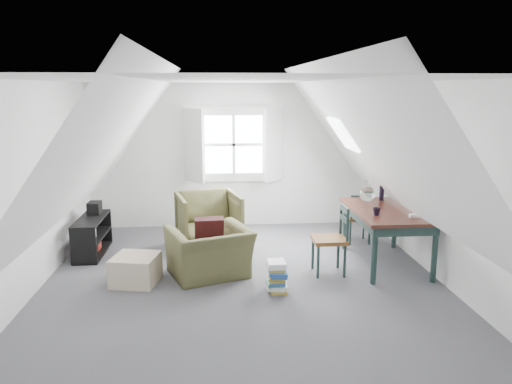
{
  "coord_description": "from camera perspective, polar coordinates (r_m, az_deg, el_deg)",
  "views": [
    {
      "loc": [
        -0.33,
        -5.9,
        2.41
      ],
      "look_at": [
        0.21,
        0.6,
        1.05
      ],
      "focal_mm": 35.0,
      "sensor_mm": 36.0,
      "label": 1
    }
  ],
  "objects": [
    {
      "name": "floor",
      "position": [
        6.38,
        -1.48,
        -10.39
      ],
      "size": [
        5.5,
        5.5,
        0.0
      ],
      "primitive_type": "plane",
      "color": "#4C4C50",
      "rests_on": "ground"
    },
    {
      "name": "ceiling",
      "position": [
        5.91,
        -1.61,
        12.68
      ],
      "size": [
        5.5,
        5.5,
        0.0
      ],
      "primitive_type": "plane",
      "rotation": [
        3.14,
        0.0,
        0.0
      ],
      "color": "white",
      "rests_on": "wall_back"
    },
    {
      "name": "wall_back",
      "position": [
        8.73,
        -2.56,
        4.16
      ],
      "size": [
        5.0,
        0.0,
        5.0
      ],
      "primitive_type": "plane",
      "rotation": [
        1.57,
        0.0,
        0.0
      ],
      "color": "silver",
      "rests_on": "ground"
    },
    {
      "name": "wall_front",
      "position": [
        3.37,
        1.11,
        -8.3
      ],
      "size": [
        5.0,
        0.0,
        5.0
      ],
      "primitive_type": "plane",
      "rotation": [
        -1.57,
        0.0,
        0.0
      ],
      "color": "silver",
      "rests_on": "ground"
    },
    {
      "name": "wall_left",
      "position": [
        6.39,
        -24.52,
        0.28
      ],
      "size": [
        0.0,
        5.5,
        5.5
      ],
      "primitive_type": "plane",
      "rotation": [
        1.57,
        0.0,
        1.57
      ],
      "color": "silver",
      "rests_on": "ground"
    },
    {
      "name": "wall_right",
      "position": [
        6.64,
        20.53,
        1.0
      ],
      "size": [
        0.0,
        5.5,
        5.5
      ],
      "primitive_type": "plane",
      "rotation": [
        1.57,
        0.0,
        -1.57
      ],
      "color": "silver",
      "rests_on": "ground"
    },
    {
      "name": "slope_left",
      "position": [
        6.06,
        -16.44,
        5.31
      ],
      "size": [
        3.19,
        5.5,
        4.48
      ],
      "primitive_type": "plane",
      "rotation": [
        0.0,
        2.19,
        0.0
      ],
      "color": "white",
      "rests_on": "wall_left"
    },
    {
      "name": "slope_right",
      "position": [
        6.22,
        12.9,
        5.66
      ],
      "size": [
        3.19,
        5.5,
        4.48
      ],
      "primitive_type": "plane",
      "rotation": [
        0.0,
        -2.19,
        0.0
      ],
      "color": "white",
      "rests_on": "wall_right"
    },
    {
      "name": "dormer_window",
      "position": [
        8.63,
        -2.56,
        5.41
      ],
      "size": [
        1.71,
        0.35,
        1.3
      ],
      "color": "white",
      "rests_on": "wall_back"
    },
    {
      "name": "skylight",
      "position": [
        7.47,
        9.89,
        6.52
      ],
      "size": [
        0.35,
        0.75,
        0.47
      ],
      "primitive_type": "cube",
      "rotation": [
        0.0,
        0.95,
        0.0
      ],
      "color": "white",
      "rests_on": "slope_right"
    },
    {
      "name": "armchair_near",
      "position": [
        6.65,
        -5.29,
        -9.5
      ],
      "size": [
        1.22,
        1.15,
        0.64
      ],
      "primitive_type": "imported",
      "rotation": [
        0.0,
        0.0,
        3.49
      ],
      "color": "#4C4B29",
      "rests_on": "floor"
    },
    {
      "name": "armchair_far",
      "position": [
        7.83,
        -5.39,
        -6.17
      ],
      "size": [
        1.09,
        1.11,
        0.85
      ],
      "primitive_type": "imported",
      "rotation": [
        0.0,
        0.0,
        0.22
      ],
      "color": "#4C4B29",
      "rests_on": "floor"
    },
    {
      "name": "throw_pillow",
      "position": [
        6.61,
        -5.38,
        -4.42
      ],
      "size": [
        0.39,
        0.25,
        0.39
      ],
      "primitive_type": "cube",
      "rotation": [
        0.31,
        0.0,
        0.07
      ],
      "color": "#390F13",
      "rests_on": "armchair_near"
    },
    {
      "name": "ottoman",
      "position": [
        6.51,
        -13.58,
        -8.59
      ],
      "size": [
        0.63,
        0.63,
        0.35
      ],
      "primitive_type": "cube",
      "rotation": [
        0.0,
        0.0,
        -0.2
      ],
      "color": "#C4AF94",
      "rests_on": "floor"
    },
    {
      "name": "dining_table",
      "position": [
        7.07,
        14.72,
        -2.74
      ],
      "size": [
        0.94,
        1.57,
        0.78
      ],
      "rotation": [
        0.0,
        0.0,
        -0.01
      ],
      "color": "#34150F",
      "rests_on": "floor"
    },
    {
      "name": "demijohn",
      "position": [
        7.39,
        12.58,
        -0.16
      ],
      "size": [
        0.22,
        0.22,
        0.32
      ],
      "rotation": [
        0.0,
        0.0,
        0.02
      ],
      "color": "silver",
      "rests_on": "dining_table"
    },
    {
      "name": "vase_twigs",
      "position": [
        7.56,
        14.16,
        -0.02
      ],
      "size": [
        0.07,
        0.08,
        0.55
      ],
      "rotation": [
        0.0,
        0.0,
        0.23
      ],
      "color": "black",
      "rests_on": "dining_table"
    },
    {
      "name": "cup",
      "position": [
        6.69,
        13.59,
        -2.59
      ],
      "size": [
        0.12,
        0.12,
        0.1
      ],
      "primitive_type": "imported",
      "rotation": [
        0.0,
        0.0,
        -0.15
      ],
      "color": "black",
      "rests_on": "dining_table"
    },
    {
      "name": "paper_box",
      "position": [
        6.71,
        17.66,
        -2.61
      ],
      "size": [
        0.13,
        0.1,
        0.04
      ],
      "primitive_type": "cube",
      "rotation": [
        0.0,
        0.0,
        -0.2
      ],
      "color": "white",
      "rests_on": "dining_table"
    },
    {
      "name": "dining_chair_far",
      "position": [
        8.03,
        11.6,
        -2.81
      ],
      "size": [
        0.38,
        0.38,
        0.8
      ],
      "rotation": [
        0.0,
        0.0,
        3.11
      ],
      "color": "brown",
      "rests_on": "floor"
    },
    {
      "name": "dining_chair_near",
      "position": [
        6.64,
        8.65,
        -5.25
      ],
      "size": [
        0.43,
        0.43,
        0.92
      ],
      "rotation": [
        0.0,
        0.0,
        -1.35
      ],
      "color": "brown",
      "rests_on": "floor"
    },
    {
      "name": "media_shelf",
      "position": [
        7.75,
        -18.26,
        -5.03
      ],
      "size": [
        0.35,
        1.06,
        0.54
      ],
      "rotation": [
        0.0,
        0.0,
        0.08
      ],
      "color": "black",
      "rests_on": "floor"
    },
    {
      "name": "electronics_box",
      "position": [
        7.92,
        -17.97,
        -1.78
      ],
      "size": [
        0.18,
        0.25,
        0.2
      ],
      "primitive_type": "cube",
      "rotation": [
        0.0,
        0.0,
        -0.01
      ],
      "color": "black",
      "rests_on": "media_shelf"
    },
    {
      "name": "magazine_stack",
      "position": [
        6.09,
        2.44,
        -9.61
      ],
      "size": [
        0.28,
        0.33,
        0.37
      ],
      "rotation": [
        0.0,
        0.0,
        0.31
      ],
      "color": "#B29933",
      "rests_on": "floor"
    }
  ]
}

